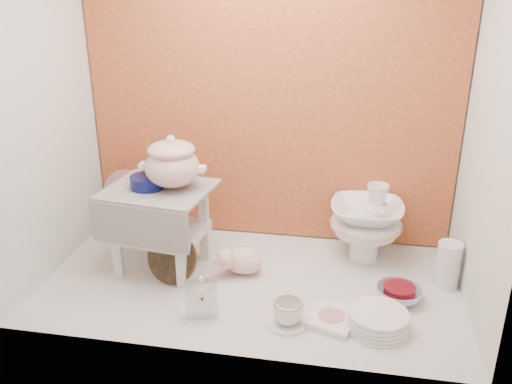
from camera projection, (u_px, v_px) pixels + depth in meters
ground at (251, 282)px, 2.37m from camera, size 1.80×1.80×0.00m
niche_shell at (258, 61)px, 2.19m from camera, size 1.86×1.03×1.53m
step_stool at (161, 228)px, 2.42m from camera, size 0.49×0.44×0.39m
soup_tureen at (172, 162)px, 2.31m from camera, size 0.31×0.31×0.24m
cobalt_bowl at (147, 182)px, 2.35m from camera, size 0.16×0.16×0.05m
floral_platter at (128, 205)px, 2.71m from camera, size 0.36×0.21×0.36m
blue_white_vase at (130, 213)px, 2.78m from camera, size 0.29×0.29×0.23m
lacquer_tray at (172, 257)px, 2.34m from camera, size 0.25×0.14×0.23m
mantel_clock at (201, 297)px, 2.10m from camera, size 0.13×0.08×0.18m
plush_pig at (243, 260)px, 2.41m from camera, size 0.25×0.20×0.13m
teacup_saucer at (288, 323)px, 2.08m from camera, size 0.16×0.16×0.01m
gold_rim_teacup at (288, 312)px, 2.06m from camera, size 0.16×0.16×0.09m
lattice_dish at (332, 318)px, 2.09m from camera, size 0.24×0.24×0.03m
dinner_plate_stack at (378, 320)px, 2.04m from camera, size 0.29×0.29×0.07m
crystal_bowl at (399, 294)px, 2.23m from camera, size 0.23×0.23×0.06m
clear_glass_vase at (448, 265)px, 2.30m from camera, size 0.13×0.13×0.21m
porcelain_tower at (366, 221)px, 2.50m from camera, size 0.37×0.37×0.38m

